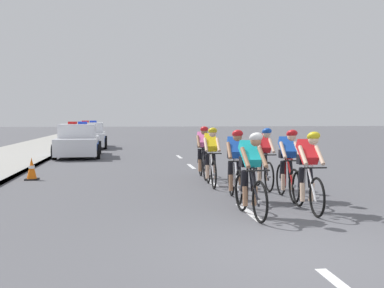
# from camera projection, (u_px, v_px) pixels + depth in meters

# --- Properties ---
(ground_plane) EXTENTS (160.00, 160.00, 0.00)m
(ground_plane) POSITION_uv_depth(u_px,v_px,m) (300.00, 253.00, 5.96)
(ground_plane) COLOR #56565B
(sidewalk_slab) EXTENTS (3.78, 60.00, 0.12)m
(sidewalk_slab) POSITION_uv_depth(u_px,v_px,m) (2.00, 159.00, 18.77)
(sidewalk_slab) COLOR #A3A099
(sidewalk_slab) RESTS_ON ground
(kerb_edge) EXTENTS (0.16, 60.00, 0.13)m
(kerb_edge) POSITION_uv_depth(u_px,v_px,m) (47.00, 158.00, 19.02)
(kerb_edge) COLOR #9E9E99
(kerb_edge) RESTS_ON ground
(lane_markings_centre) EXTENTS (0.14, 17.60, 0.01)m
(lane_markings_centre) POSITION_uv_depth(u_px,v_px,m) (211.00, 182.00, 12.43)
(lane_markings_centre) COLOR white
(lane_markings_centre) RESTS_ON ground
(cyclist_lead) EXTENTS (0.44, 1.72, 1.56)m
(cyclist_lead) POSITION_uv_depth(u_px,v_px,m) (251.00, 173.00, 8.05)
(cyclist_lead) COLOR black
(cyclist_lead) RESTS_ON ground
(cyclist_second) EXTENTS (0.42, 1.72, 1.56)m
(cyclist_second) POSITION_uv_depth(u_px,v_px,m) (308.00, 171.00, 8.48)
(cyclist_second) COLOR black
(cyclist_second) RESTS_ON ground
(cyclist_third) EXTENTS (0.44, 1.72, 1.56)m
(cyclist_third) POSITION_uv_depth(u_px,v_px,m) (235.00, 164.00, 9.69)
(cyclist_third) COLOR black
(cyclist_third) RESTS_ON ground
(cyclist_fourth) EXTENTS (0.43, 1.72, 1.56)m
(cyclist_fourth) POSITION_uv_depth(u_px,v_px,m) (288.00, 163.00, 9.79)
(cyclist_fourth) COLOR black
(cyclist_fourth) RESTS_ON ground
(cyclist_fifth) EXTENTS (0.42, 1.72, 1.56)m
(cyclist_fifth) POSITION_uv_depth(u_px,v_px,m) (211.00, 156.00, 11.65)
(cyclist_fifth) COLOR black
(cyclist_fifth) RESTS_ON ground
(cyclist_sixth) EXTENTS (0.42, 1.72, 1.56)m
(cyclist_sixth) POSITION_uv_depth(u_px,v_px,m) (263.00, 157.00, 11.23)
(cyclist_sixth) COLOR black
(cyclist_sixth) RESTS_ON ground
(cyclist_seventh) EXTENTS (0.42, 1.72, 1.56)m
(cyclist_seventh) POSITION_uv_depth(u_px,v_px,m) (203.00, 151.00, 13.18)
(cyclist_seventh) COLOR black
(cyclist_seventh) RESTS_ON ground
(police_car_nearest) EXTENTS (2.14, 4.47, 1.59)m
(police_car_nearest) POSITION_uv_depth(u_px,v_px,m) (78.00, 142.00, 20.41)
(police_car_nearest) COLOR silver
(police_car_nearest) RESTS_ON ground
(police_car_second) EXTENTS (2.14, 4.47, 1.59)m
(police_car_second) POSITION_uv_depth(u_px,v_px,m) (89.00, 136.00, 26.28)
(police_car_second) COLOR silver
(police_car_second) RESTS_ON ground
(traffic_cone_near) EXTENTS (0.36, 0.36, 0.64)m
(traffic_cone_near) POSITION_uv_depth(u_px,v_px,m) (32.00, 169.00, 12.85)
(traffic_cone_near) COLOR black
(traffic_cone_near) RESTS_ON ground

